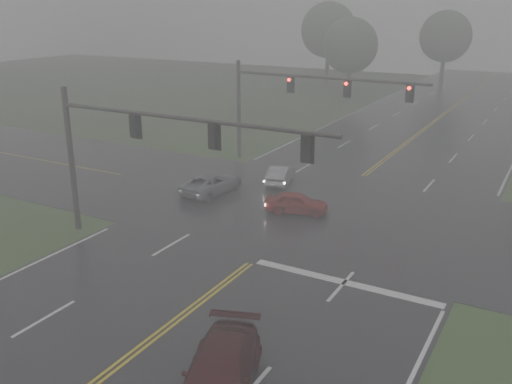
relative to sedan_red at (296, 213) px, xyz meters
The scene contains 11 objects.
main_road 1.51m from the sedan_red, 49.59° to the right, with size 18.00×160.00×0.02m, color black.
cross_street 1.30m from the sedan_red, 40.79° to the left, with size 120.00×14.00×0.02m, color black.
stop_bar 8.70m from the sedan_red, 50.93° to the right, with size 8.50×0.50×0.01m, color silver.
sedan_red is the anchor object (origin of this frame).
sedan_silver 5.66m from the sedan_red, 126.16° to the left, with size 1.29×3.71×1.22m, color gray.
car_grey 6.25m from the sedan_red, behind, with size 2.11×4.58×1.27m, color slate.
signal_gantry_near 10.51m from the sedan_red, 120.54° to the right, with size 14.79×0.33×7.56m.
signal_gantry_far 11.50m from the sedan_red, 117.40° to the left, with size 14.40×0.38×7.43m.
tree_nw_a 41.73m from the sedan_red, 106.44° to the left, with size 6.71×6.71×9.85m.
tree_n_mid 57.28m from the sedan_red, 94.02° to the left, with size 7.12×7.12×10.45m.
tree_nw_b 55.12m from the sedan_red, 110.63° to the left, with size 7.90×7.90×11.61m.
Camera 1 is at (11.91, -6.78, 11.57)m, focal length 40.00 mm.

